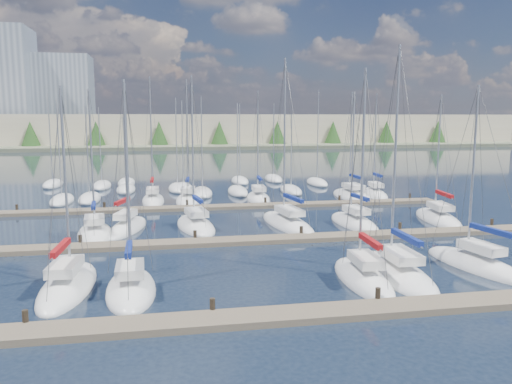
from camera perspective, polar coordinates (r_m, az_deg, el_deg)
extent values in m
plane|color=#1B2637|center=(79.50, -5.85, 1.96)|extent=(400.00, 400.00, 0.00)
cube|color=#6B5E4C|center=(23.31, 5.35, -13.77)|extent=(44.00, 1.80, 0.35)
cylinder|color=#2D261C|center=(24.14, -24.83, -13.37)|extent=(0.26, 0.26, 1.10)
cylinder|color=#2D261C|center=(23.42, -5.00, -13.27)|extent=(0.26, 0.26, 1.10)
cylinder|color=#2D261C|center=(25.34, 13.74, -11.77)|extent=(0.26, 0.26, 1.10)
cube|color=#6B5E4C|center=(36.35, -0.56, -5.55)|extent=(44.00, 1.80, 0.35)
cylinder|color=#2D261C|center=(37.22, -19.43, -5.47)|extent=(0.26, 0.26, 1.10)
cylinder|color=#2D261C|center=(36.76, -6.98, -5.22)|extent=(0.26, 0.26, 1.10)
cylinder|color=#2D261C|center=(38.01, 5.19, -4.73)|extent=(0.26, 0.26, 1.10)
cylinder|color=#2D261C|center=(40.82, 16.12, -4.11)|extent=(0.26, 0.26, 1.10)
cylinder|color=#2D261C|center=(44.90, 25.33, -3.47)|extent=(0.26, 0.26, 1.10)
cube|color=#6B5E4C|center=(49.91, -3.23, -1.70)|extent=(44.00, 1.80, 0.35)
cylinder|color=#2D261C|center=(52.37, -25.66, -1.89)|extent=(0.26, 0.26, 1.10)
cylinder|color=#2D261C|center=(50.80, -16.93, -1.71)|extent=(0.26, 0.26, 1.10)
cylinder|color=#2D261C|center=(50.46, -7.87, -1.49)|extent=(0.26, 0.26, 1.10)
cylinder|color=#2D261C|center=(51.38, 1.08, -1.23)|extent=(0.26, 0.26, 1.10)
cylinder|color=#2D261C|center=(53.49, 9.51, -0.96)|extent=(0.26, 0.26, 1.10)
cylinder|color=#2D261C|center=(56.67, 17.16, -0.69)|extent=(0.26, 0.26, 1.10)
ellipsoid|color=white|center=(30.10, 15.66, -9.07)|extent=(2.90, 8.69, 1.60)
cube|color=silver|center=(29.37, 16.12, -6.89)|extent=(1.57, 3.05, 0.50)
cylinder|color=#9EA0A5|center=(29.44, 15.63, 4.40)|extent=(0.14, 0.14, 11.86)
cylinder|color=#9EA0A5|center=(28.51, 16.81, -5.20)|extent=(0.15, 3.64, 0.10)
cube|color=navy|center=(28.48, 16.82, -4.97)|extent=(0.34, 3.35, 0.30)
ellipsoid|color=white|center=(41.62, -14.46, -4.16)|extent=(3.92, 7.74, 1.60)
cube|color=silver|center=(41.01, -14.70, -2.50)|extent=(1.78, 2.82, 0.50)
cylinder|color=#9EA0A5|center=(41.29, -14.52, 4.62)|extent=(0.14, 0.14, 10.56)
cylinder|color=#9EA0A5|center=(40.27, -15.03, -1.19)|extent=(0.88, 3.05, 0.10)
cube|color=maroon|center=(40.26, -15.03, -1.02)|extent=(1.01, 2.86, 0.30)
ellipsoid|color=white|center=(57.71, 10.87, -0.56)|extent=(3.21, 8.78, 1.60)
cube|color=silver|center=(57.12, 11.07, 0.66)|extent=(1.74, 3.08, 0.50)
cylinder|color=#9EA0A5|center=(57.72, 10.79, 5.86)|extent=(0.14, 0.14, 10.75)
cylinder|color=#9EA0A5|center=(56.35, 11.36, 1.63)|extent=(0.15, 3.67, 0.10)
cube|color=navy|center=(56.33, 11.37, 1.75)|extent=(0.35, 3.38, 0.30)
ellipsoid|color=white|center=(41.50, -6.91, -3.98)|extent=(3.87, 8.06, 1.60)
cube|color=maroon|center=(41.50, -6.91, -3.98)|extent=(1.96, 3.89, 0.12)
cube|color=silver|center=(40.87, -6.83, -2.32)|extent=(1.89, 2.90, 0.50)
cylinder|color=#9EA0A5|center=(41.20, -7.26, 5.29)|extent=(0.14, 0.14, 11.24)
cylinder|color=#9EA0A5|center=(40.09, -6.67, -1.00)|extent=(0.60, 3.23, 0.10)
cube|color=navy|center=(40.07, -6.67, -0.83)|extent=(0.76, 3.00, 0.30)
ellipsoid|color=white|center=(40.30, -17.89, -4.72)|extent=(3.44, 7.16, 1.60)
cube|color=black|center=(40.30, -17.89, -4.72)|extent=(1.76, 3.45, 0.12)
cube|color=silver|center=(39.70, -17.98, -3.00)|extent=(1.73, 2.57, 0.50)
cylinder|color=#9EA0A5|center=(39.96, -18.28, 3.94)|extent=(0.14, 0.14, 10.00)
cylinder|color=#9EA0A5|center=(38.96, -18.07, -1.64)|extent=(0.45, 2.89, 0.10)
cube|color=navy|center=(38.94, -18.07, -1.47)|extent=(0.62, 2.68, 0.30)
ellipsoid|color=white|center=(42.08, 3.58, -3.76)|extent=(3.97, 9.98, 1.60)
cube|color=silver|center=(41.39, 3.84, -2.14)|extent=(1.91, 3.57, 0.50)
cylinder|color=#9EA0A5|center=(41.88, 3.28, 6.40)|extent=(0.14, 0.14, 12.70)
cylinder|color=#9EA0A5|center=(40.50, 4.27, -0.87)|extent=(0.67, 4.05, 0.10)
cube|color=navy|center=(40.48, 4.27, -0.70)|extent=(0.82, 3.75, 0.30)
ellipsoid|color=white|center=(46.85, 20.05, -3.01)|extent=(3.79, 8.64, 1.60)
cube|color=black|center=(46.85, 20.05, -3.01)|extent=(1.92, 4.16, 0.12)
cube|color=silver|center=(46.24, 20.32, -1.53)|extent=(1.84, 3.10, 0.50)
cylinder|color=#9EA0A5|center=(46.71, 20.12, 4.37)|extent=(0.14, 0.14, 9.87)
cylinder|color=#9EA0A5|center=(45.47, 20.70, -0.37)|extent=(0.62, 3.48, 0.10)
cube|color=maroon|center=(45.45, 20.71, -0.22)|extent=(0.77, 3.24, 0.30)
ellipsoid|color=white|center=(59.57, 13.40, -0.36)|extent=(3.13, 7.72, 1.60)
cube|color=black|center=(59.57, 13.40, -0.36)|extent=(1.59, 3.72, 0.12)
cube|color=silver|center=(59.03, 13.55, 0.83)|extent=(1.53, 2.76, 0.50)
cylinder|color=#9EA0A5|center=(59.53, 13.45, 5.79)|extent=(0.14, 0.14, 10.63)
cylinder|color=#9EA0A5|center=(58.33, 13.75, 1.78)|extent=(0.50, 3.14, 0.10)
cube|color=navy|center=(58.32, 13.75, 1.89)|extent=(0.67, 2.91, 0.30)
ellipsoid|color=white|center=(33.25, 23.73, -7.81)|extent=(3.59, 8.27, 1.60)
cube|color=black|center=(33.25, 23.73, -7.81)|extent=(1.81, 3.98, 0.12)
cube|color=silver|center=(32.65, 24.35, -5.78)|extent=(1.70, 2.97, 0.50)
cylinder|color=#9EA0A5|center=(32.62, 23.58, 2.54)|extent=(0.14, 0.14, 9.78)
cylinder|color=#9EA0A5|center=(31.98, 25.27, -4.19)|extent=(0.68, 3.33, 0.10)
cube|color=navy|center=(31.95, 25.28, -3.98)|extent=(0.83, 3.10, 0.30)
ellipsoid|color=white|center=(43.09, 11.11, -3.62)|extent=(3.04, 7.87, 1.60)
cube|color=black|center=(43.09, 11.11, -3.62)|extent=(1.56, 3.79, 0.12)
cube|color=silver|center=(42.50, 11.38, -2.01)|extent=(1.57, 2.79, 0.50)
cylinder|color=#9EA0A5|center=(42.81, 11.00, 4.50)|extent=(0.14, 0.14, 10.01)
cylinder|color=#9EA0A5|center=(41.77, 11.79, -0.74)|extent=(0.32, 3.24, 0.10)
cube|color=navy|center=(41.75, 11.79, -0.58)|extent=(0.50, 3.00, 0.30)
ellipsoid|color=white|center=(27.15, -14.08, -10.95)|extent=(2.79, 6.88, 1.60)
cube|color=maroon|center=(27.15, -14.08, -10.95)|extent=(1.44, 3.30, 0.12)
cube|color=silver|center=(26.43, -14.21, -8.53)|extent=(1.48, 2.43, 0.50)
cylinder|color=#9EA0A5|center=(26.36, -14.51, 1.71)|extent=(0.14, 0.14, 9.76)
cylinder|color=#9EA0A5|center=(25.62, -14.33, -6.64)|extent=(0.21, 2.85, 0.10)
cube|color=navy|center=(25.59, -14.34, -6.38)|extent=(0.40, 2.63, 0.30)
ellipsoid|color=white|center=(28.62, -20.66, -10.23)|extent=(2.89, 8.22, 1.60)
cube|color=black|center=(28.62, -20.66, -10.23)|extent=(1.49, 3.95, 0.12)
cube|color=silver|center=(27.86, -20.99, -7.96)|extent=(1.51, 2.90, 0.50)
cylinder|color=#9EA0A5|center=(28.00, -20.98, 1.51)|extent=(0.14, 0.14, 9.48)
cylinder|color=#9EA0A5|center=(26.98, -21.43, -6.20)|extent=(0.26, 3.41, 0.10)
cube|color=maroon|center=(26.95, -21.44, -5.95)|extent=(0.45, 3.14, 0.30)
ellipsoid|color=white|center=(28.66, 12.08, -9.84)|extent=(2.65, 7.52, 1.60)
cube|color=maroon|center=(28.66, 12.08, -9.84)|extent=(1.36, 3.61, 0.12)
cube|color=silver|center=(27.94, 12.41, -7.54)|extent=(1.39, 2.65, 0.50)
cylinder|color=#9EA0A5|center=(27.91, 12.07, 2.91)|extent=(0.14, 0.14, 10.49)
cylinder|color=#9EA0A5|center=(27.13, 12.91, -5.74)|extent=(0.24, 3.12, 0.10)
cube|color=maroon|center=(27.11, 12.92, -5.49)|extent=(0.43, 2.88, 0.30)
ellipsoid|color=white|center=(54.72, -11.68, -1.07)|extent=(2.35, 7.73, 1.60)
cube|color=black|center=(54.72, -11.68, -1.07)|extent=(1.22, 3.71, 0.12)
cube|color=silver|center=(54.14, -11.73, 0.22)|extent=(1.29, 2.70, 0.50)
cylinder|color=#9EA0A5|center=(54.63, -11.89, 6.42)|extent=(0.14, 0.14, 12.15)
cylinder|color=#9EA0A5|center=(53.39, -11.78, 1.24)|extent=(0.11, 3.24, 0.10)
cube|color=maroon|center=(53.38, -11.79, 1.37)|extent=(0.30, 2.98, 0.30)
ellipsoid|color=white|center=(54.33, -7.74, -1.04)|extent=(3.27, 7.48, 1.60)
cube|color=silver|center=(53.77, -7.78, 0.26)|extent=(1.67, 2.66, 0.50)
cylinder|color=#9EA0A5|center=(54.21, -7.86, 6.37)|extent=(0.14, 0.14, 11.89)
cylinder|color=#9EA0A5|center=(53.06, -7.83, 1.30)|extent=(0.37, 3.05, 0.10)
cube|color=navy|center=(53.04, -7.83, 1.42)|extent=(0.54, 2.83, 0.30)
ellipsoid|color=white|center=(54.93, 0.27, -0.86)|extent=(2.89, 7.46, 1.60)
cube|color=maroon|center=(54.93, 0.27, -0.86)|extent=(1.49, 3.59, 0.12)
cube|color=silver|center=(54.37, 0.32, 0.43)|extent=(1.50, 2.64, 0.50)
cylinder|color=#9EA0A5|center=(54.84, 0.20, 5.88)|extent=(0.14, 0.14, 10.76)
cylinder|color=#9EA0A5|center=(53.66, 0.40, 1.46)|extent=(0.29, 3.08, 0.10)
cube|color=navy|center=(53.64, 0.40, 1.58)|extent=(0.47, 2.84, 0.30)
cylinder|color=#9EA0A5|center=(70.31, -22.48, 5.83)|extent=(0.12, 0.12, 11.20)
ellipsoid|color=white|center=(70.80, -22.19, 0.78)|extent=(2.20, 6.40, 1.40)
cylinder|color=#9EA0A5|center=(62.32, -8.40, 5.64)|extent=(0.12, 0.12, 10.14)
ellipsoid|color=white|center=(62.86, -8.29, 0.42)|extent=(2.20, 6.40, 1.40)
cylinder|color=#9EA0A5|center=(62.09, -9.08, 5.77)|extent=(0.12, 0.12, 10.49)
ellipsoid|color=white|center=(62.64, -8.96, 0.38)|extent=(2.20, 6.40, 1.40)
cylinder|color=#9EA0A5|center=(70.96, 2.03, 6.03)|extent=(0.12, 0.12, 10.06)
ellipsoid|color=white|center=(71.43, 2.01, 1.47)|extent=(2.20, 6.40, 1.40)
cylinder|color=#9EA0A5|center=(66.72, -17.40, 5.20)|extent=(0.12, 0.12, 9.39)
ellipsoid|color=white|center=(67.20, -17.20, 0.65)|extent=(2.20, 6.40, 1.40)
cylinder|color=#9EA0A5|center=(56.16, -21.60, 4.69)|extent=(0.12, 0.12, 9.85)
ellipsoid|color=white|center=(56.74, -21.30, -0.94)|extent=(2.20, 6.40, 1.40)
cylinder|color=#9EA0A5|center=(56.33, -18.72, 4.56)|extent=(0.12, 0.12, 9.30)
ellipsoid|color=white|center=(56.90, -18.47, -0.77)|extent=(2.20, 6.40, 1.40)
cylinder|color=#9EA0A5|center=(67.21, 7.08, 6.52)|extent=(0.12, 0.12, 11.68)
ellipsoid|color=white|center=(67.74, 6.98, 1.03)|extent=(2.20, 6.40, 1.40)
cylinder|color=#9EA0A5|center=(58.75, -2.14, 5.37)|extent=(0.12, 0.12, 9.76)
ellipsoid|color=white|center=(59.30, -2.11, 0.03)|extent=(2.20, 6.40, 1.40)
cylinder|color=#9EA0A5|center=(68.93, -14.78, 6.47)|extent=(0.12, 0.12, 11.95)
ellipsoid|color=white|center=(69.45, -14.58, 1.00)|extent=(2.20, 6.40, 1.40)
cylinder|color=#9EA0A5|center=(59.78, 4.06, 4.79)|extent=(0.12, 0.12, 8.46)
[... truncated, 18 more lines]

